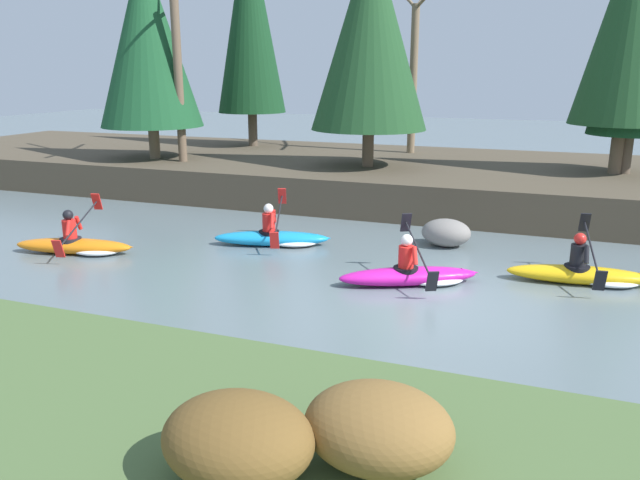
{
  "coord_description": "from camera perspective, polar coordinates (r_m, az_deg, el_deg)",
  "views": [
    {
      "loc": [
        1.93,
        -10.5,
        4.0
      ],
      "look_at": [
        -2.53,
        1.33,
        0.55
      ],
      "focal_mm": 35.0,
      "sensor_mm": 36.0,
      "label": 1
    }
  ],
  "objects": [
    {
      "name": "conifer_tree_centre",
      "position": [
        20.24,
        26.77,
        18.04
      ],
      "size": [
        2.92,
        2.92,
        7.51
      ],
      "color": "brown",
      "rests_on": "riverbank_far"
    },
    {
      "name": "kayaker_middle",
      "position": [
        12.16,
        8.59,
        -3.14
      ],
      "size": [
        2.67,
        1.94,
        1.2
      ],
      "rotation": [
        0.0,
        0.0,
        0.48
      ],
      "color": "#C61999",
      "rests_on": "ground"
    },
    {
      "name": "shrub_clump_nearest",
      "position": [
        5.49,
        -7.51,
        -17.58
      ],
      "size": [
        1.32,
        1.1,
        0.72
      ],
      "color": "brown",
      "rests_on": "riverbank_near"
    },
    {
      "name": "shrub_clump_second",
      "position": [
        5.62,
        5.35,
        -16.68
      ],
      "size": [
        1.32,
        1.1,
        0.71
      ],
      "color": "brown",
      "rests_on": "riverbank_near"
    },
    {
      "name": "boulder_midstream",
      "position": [
        14.9,
        11.45,
        0.67
      ],
      "size": [
        1.15,
        0.9,
        0.65
      ],
      "color": "gray",
      "rests_on": "ground"
    },
    {
      "name": "bare_tree_mid_upstream",
      "position": [
        23.32,
        8.69,
        15.86
      ],
      "size": [
        3.78,
        3.74,
        6.89
      ],
      "color": "#7A664C",
      "rests_on": "riverbank_far"
    },
    {
      "name": "kayaker_trailing",
      "position": [
        14.72,
        -4.03,
        0.25
      ],
      "size": [
        2.75,
        2.02,
        1.2
      ],
      "rotation": [
        0.0,
        0.0,
        0.32
      ],
      "color": "#1993D6",
      "rests_on": "ground"
    },
    {
      "name": "conifer_tree_left",
      "position": [
        25.36,
        -6.46,
        19.81
      ],
      "size": [
        2.65,
        2.65,
        8.67
      ],
      "color": "brown",
      "rests_on": "riverbank_far"
    },
    {
      "name": "conifer_tree_far_left",
      "position": [
        22.25,
        -15.53,
        17.31
      ],
      "size": [
        3.41,
        3.41,
        6.79
      ],
      "color": "#7A664C",
      "rests_on": "riverbank_far"
    },
    {
      "name": "bare_tree_upstream",
      "position": [
        21.29,
        -12.75,
        15.99
      ],
      "size": [
        3.89,
        3.84,
        7.09
      ],
      "color": "brown",
      "rests_on": "riverbank_far"
    },
    {
      "name": "conifer_tree_mid_left",
      "position": [
        19.71,
        4.62,
        18.41
      ],
      "size": [
        3.56,
        3.56,
        6.92
      ],
      "color": "brown",
      "rests_on": "riverbank_far"
    },
    {
      "name": "kayaker_far_back",
      "position": [
        15.06,
        -21.23,
        -0.42
      ],
      "size": [
        2.78,
        2.05,
        1.2
      ],
      "rotation": [
        0.0,
        0.0,
        0.25
      ],
      "color": "orange",
      "rests_on": "ground"
    },
    {
      "name": "ground_plane",
      "position": [
        11.4,
        9.6,
        -5.5
      ],
      "size": [
        90.0,
        90.0,
        0.0
      ],
      "primitive_type": "plane",
      "color": "slate"
    },
    {
      "name": "riverbank_far",
      "position": [
        20.77,
        15.07,
        5.13
      ],
      "size": [
        44.0,
        8.86,
        1.07
      ],
      "color": "#4C4233",
      "rests_on": "ground"
    },
    {
      "name": "kayaker_lead",
      "position": [
        13.11,
        23.1,
        -2.86
      ],
      "size": [
        2.8,
        2.07,
        1.2
      ],
      "rotation": [
        0.0,
        0.0,
        0.14
      ],
      "color": "yellow",
      "rests_on": "ground"
    }
  ]
}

